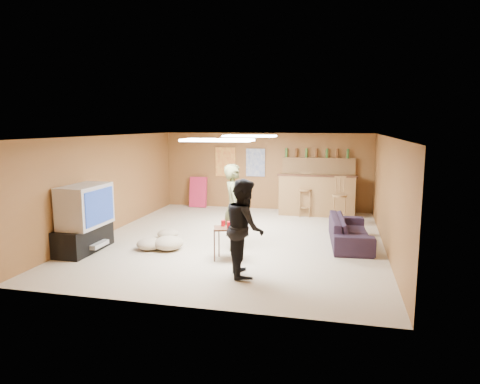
% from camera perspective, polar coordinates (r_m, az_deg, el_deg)
% --- Properties ---
extents(ground, '(7.00, 7.00, 0.00)m').
position_cam_1_polar(ground, '(9.22, -0.28, -6.34)').
color(ground, tan).
rests_on(ground, ground).
extents(ceiling, '(6.00, 7.00, 0.02)m').
position_cam_1_polar(ceiling, '(8.89, -0.30, 7.46)').
color(ceiling, silver).
rests_on(ceiling, ground).
extents(wall_back, '(6.00, 0.02, 2.20)m').
position_cam_1_polar(wall_back, '(12.40, 3.47, 2.78)').
color(wall_back, brown).
rests_on(wall_back, ground).
extents(wall_front, '(6.00, 0.02, 2.20)m').
position_cam_1_polar(wall_front, '(5.71, -8.50, -4.66)').
color(wall_front, brown).
rests_on(wall_front, ground).
extents(wall_left, '(0.02, 7.00, 2.20)m').
position_cam_1_polar(wall_left, '(10.11, -17.07, 0.99)').
color(wall_left, brown).
rests_on(wall_left, ground).
extents(wall_right, '(0.02, 7.00, 2.20)m').
position_cam_1_polar(wall_right, '(8.80, 19.07, -0.25)').
color(wall_right, brown).
rests_on(wall_right, ground).
extents(tv_stand, '(0.55, 1.30, 0.50)m').
position_cam_1_polar(tv_stand, '(8.88, -20.11, -5.84)').
color(tv_stand, black).
rests_on(tv_stand, ground).
extents(dvd_box, '(0.35, 0.50, 0.08)m').
position_cam_1_polar(dvd_box, '(8.78, -18.86, -6.60)').
color(dvd_box, '#B2B2B7').
rests_on(dvd_box, tv_stand).
extents(tv_body, '(0.60, 1.10, 0.80)m').
position_cam_1_polar(tv_body, '(8.70, -19.95, -1.73)').
color(tv_body, '#B2B2B7').
rests_on(tv_body, tv_stand).
extents(tv_screen, '(0.02, 0.95, 0.65)m').
position_cam_1_polar(tv_screen, '(8.54, -18.20, -1.84)').
color(tv_screen, navy).
rests_on(tv_screen, tv_body).
extents(bar_counter, '(2.00, 0.60, 1.10)m').
position_cam_1_polar(bar_counter, '(11.76, 10.21, -0.39)').
color(bar_counter, brown).
rests_on(bar_counter, ground).
extents(bar_lip, '(2.10, 0.12, 0.05)m').
position_cam_1_polar(bar_lip, '(11.44, 10.22, 2.13)').
color(bar_lip, '#3C2013').
rests_on(bar_lip, bar_counter).
extents(bar_shelf, '(2.00, 0.18, 0.05)m').
position_cam_1_polar(bar_shelf, '(12.10, 10.45, 4.39)').
color(bar_shelf, brown).
rests_on(bar_shelf, bar_backing).
extents(bar_backing, '(2.00, 0.14, 0.60)m').
position_cam_1_polar(bar_backing, '(12.15, 10.41, 2.99)').
color(bar_backing, brown).
rests_on(bar_backing, bar_counter).
extents(poster_left, '(0.60, 0.03, 0.85)m').
position_cam_1_polar(poster_left, '(12.59, -1.95, 4.02)').
color(poster_left, '#BF3F26').
rests_on(poster_left, wall_back).
extents(poster_right, '(0.55, 0.03, 0.80)m').
position_cam_1_polar(poster_right, '(12.39, 2.08, 3.94)').
color(poster_right, '#334C99').
rests_on(poster_right, wall_back).
extents(folding_chair_stack, '(0.50, 0.26, 0.91)m').
position_cam_1_polar(folding_chair_stack, '(12.78, -5.59, -0.01)').
color(folding_chair_stack, '#BE2347').
rests_on(folding_chair_stack, ground).
extents(ceiling_panel_front, '(1.20, 0.60, 0.04)m').
position_cam_1_polar(ceiling_panel_front, '(7.45, -2.99, 6.92)').
color(ceiling_panel_front, white).
rests_on(ceiling_panel_front, ceiling).
extents(ceiling_panel_back, '(1.20, 0.60, 0.04)m').
position_cam_1_polar(ceiling_panel_back, '(10.07, 1.30, 7.46)').
color(ceiling_panel_back, white).
rests_on(ceiling_panel_back, ceiling).
extents(person_olive, '(0.55, 0.70, 1.69)m').
position_cam_1_polar(person_olive, '(8.34, -0.79, -2.02)').
color(person_olive, brown).
rests_on(person_olive, ground).
extents(person_black, '(0.83, 0.93, 1.58)m').
position_cam_1_polar(person_black, '(6.93, 0.59, -4.74)').
color(person_black, black).
rests_on(person_black, ground).
extents(sofa, '(0.90, 1.99, 0.57)m').
position_cam_1_polar(sofa, '(9.06, 14.46, -5.05)').
color(sofa, black).
rests_on(sofa, ground).
extents(tray_table, '(0.56, 0.50, 0.61)m').
position_cam_1_polar(tray_table, '(7.80, -1.70, -6.90)').
color(tray_table, '#3C2013').
rests_on(tray_table, ground).
extents(cup_red_near, '(0.10, 0.10, 0.11)m').
position_cam_1_polar(cup_red_near, '(7.81, -2.26, -4.17)').
color(cup_red_near, red).
rests_on(cup_red_near, tray_table).
extents(cup_red_far, '(0.10, 0.10, 0.12)m').
position_cam_1_polar(cup_red_far, '(7.63, -1.43, -4.42)').
color(cup_red_far, red).
rests_on(cup_red_far, tray_table).
extents(cup_blue, '(0.10, 0.10, 0.11)m').
position_cam_1_polar(cup_blue, '(7.77, -0.41, -4.22)').
color(cup_blue, navy).
rests_on(cup_blue, tray_table).
extents(bar_stool_left, '(0.37, 0.37, 1.09)m').
position_cam_1_polar(bar_stool_left, '(11.53, 8.68, -0.57)').
color(bar_stool_left, brown).
rests_on(bar_stool_left, ground).
extents(bar_stool_right, '(0.51, 0.51, 1.26)m').
position_cam_1_polar(bar_stool_right, '(10.74, 13.13, -0.95)').
color(bar_stool_right, brown).
rests_on(bar_stool_right, ground).
extents(cushion_near_tv, '(0.65, 0.65, 0.27)m').
position_cam_1_polar(cushion_near_tv, '(8.58, -9.55, -6.72)').
color(cushion_near_tv, tan).
rests_on(cushion_near_tv, ground).
extents(cushion_mid, '(0.60, 0.60, 0.21)m').
position_cam_1_polar(cushion_mid, '(9.41, -9.61, -5.51)').
color(cushion_mid, tan).
rests_on(cushion_mid, ground).
extents(cushion_far, '(0.62, 0.62, 0.23)m').
position_cam_1_polar(cushion_far, '(8.66, -11.96, -6.77)').
color(cushion_far, tan).
rests_on(cushion_far, ground).
extents(bottle_row, '(1.76, 0.08, 0.26)m').
position_cam_1_polar(bottle_row, '(12.07, 10.18, 5.13)').
color(bottle_row, '#3F7233').
rests_on(bottle_row, bar_shelf).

